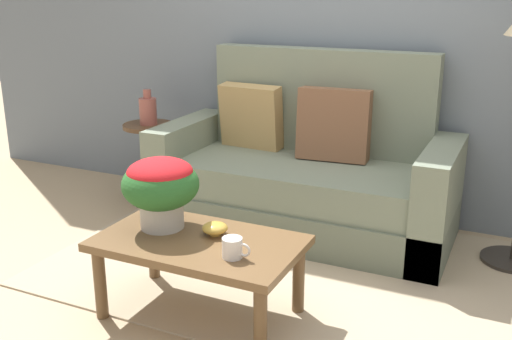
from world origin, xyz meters
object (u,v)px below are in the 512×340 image
Objects in this scene: side_table at (150,149)px; table_vase at (148,110)px; couch at (305,177)px; coffee_mug at (233,248)px; snack_bowl at (215,228)px; coffee_table at (199,251)px; potted_plant at (161,185)px.

side_table is 0.29m from table_vase.
coffee_mug is at bearing -82.84° from couch.
snack_bowl is (1.20, -1.18, 0.03)m from side_table.
potted_plant reaches higher than coffee_table.
table_vase is (-0.91, 1.19, 0.07)m from potted_plant.
side_table reaches higher than coffee_table.
snack_bowl is at bearing 59.85° from coffee_table.
coffee_table is at bearing -12.83° from potted_plant.
potted_plant is 1.51× the size of table_vase.
coffee_mug is at bearing -44.35° from table_vase.
coffee_table is 7.20× the size of coffee_mug.
couch is 1.29m from potted_plant.
couch is 7.54× the size of table_vase.
snack_bowl is at bearing -90.96° from couch.
table_vase is at bearing 135.65° from coffee_mug.
couch is 3.20× the size of side_table.
side_table is 1.95m from coffee_mug.
potted_plant is at bearing 161.55° from coffee_mug.
table_vase is at bearing 127.15° from potted_plant.
table_vase is (0.01, -0.00, 0.29)m from side_table.
potted_plant is (-0.24, 0.06, 0.28)m from coffee_table.
table_vase is at bearing -178.88° from couch.
table_vase is at bearing -39.78° from side_table.
coffee_table is 0.13m from snack_bowl.
snack_bowl is (0.05, 0.08, 0.09)m from coffee_table.
side_table is 4.41× the size of coffee_mug.
couch is 1.20m from snack_bowl.
couch is 1.39m from coffee_mug.
couch is 1.26m from table_vase.
coffee_table is at bearing -47.42° from side_table.
side_table reaches higher than coffee_mug.
snack_bowl is at bearing 136.29° from coffee_mug.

